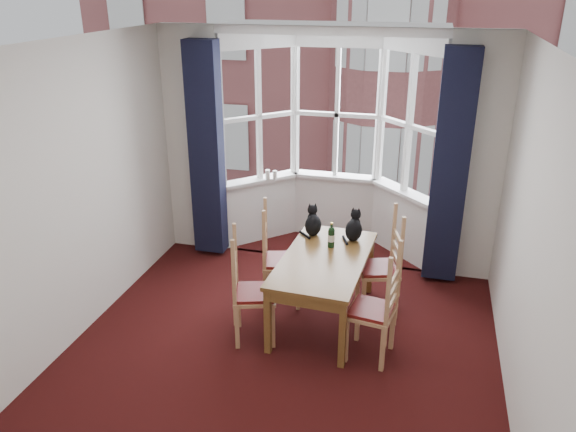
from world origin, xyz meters
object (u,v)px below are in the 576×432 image
(chair_right_far, at_px, (387,270))
(cat_right, at_px, (354,228))
(dining_table, at_px, (324,265))
(chair_left_far, at_px, (274,262))
(cat_left, at_px, (313,223))
(wine_bottle, at_px, (331,236))
(chair_right_near, at_px, (381,314))
(chair_left_near, at_px, (245,295))
(candle_tall, at_px, (268,175))
(candle_short, at_px, (275,175))

(chair_right_far, xyz_separation_m, cat_right, (-0.38, 0.13, 0.37))
(dining_table, xyz_separation_m, chair_left_far, (-0.59, 0.23, -0.16))
(cat_left, relative_size, wine_bottle, 1.25)
(chair_left_far, relative_size, chair_right_far, 1.00)
(chair_right_near, height_order, cat_left, cat_left)
(chair_right_far, relative_size, cat_right, 2.67)
(chair_left_near, height_order, candle_tall, candle_tall)
(chair_right_near, xyz_separation_m, candle_short, (-1.62, 2.24, 0.45))
(dining_table, xyz_separation_m, chair_right_near, (0.62, -0.50, -0.16))
(chair_right_near, relative_size, cat_right, 2.67)
(dining_table, relative_size, chair_left_far, 1.68)
(wine_bottle, bearing_deg, cat_left, 133.35)
(dining_table, xyz_separation_m, candle_tall, (-1.09, 1.71, 0.30))
(wine_bottle, height_order, candle_short, wine_bottle)
(dining_table, xyz_separation_m, candle_short, (-1.00, 1.74, 0.29))
(cat_right, relative_size, candle_tall, 2.71)
(dining_table, relative_size, candle_tall, 12.18)
(dining_table, relative_size, candle_short, 13.60)
(candle_tall, bearing_deg, candle_short, 18.65)
(chair_left_far, height_order, wine_bottle, wine_bottle)
(wine_bottle, xyz_separation_m, candle_short, (-1.02, 1.49, 0.09))
(wine_bottle, height_order, candle_tall, candle_tall)
(chair_left_near, bearing_deg, chair_right_near, -0.21)
(cat_left, relative_size, cat_right, 0.99)
(wine_bottle, bearing_deg, chair_left_far, -177.66)
(chair_right_near, bearing_deg, dining_table, 141.30)
(cat_right, bearing_deg, candle_tall, 136.84)
(chair_left_far, height_order, cat_left, cat_left)
(chair_left_near, bearing_deg, cat_left, 66.33)
(chair_right_near, relative_size, candle_short, 8.09)
(cat_right, xyz_separation_m, candle_short, (-1.21, 1.25, 0.08))
(wine_bottle, distance_m, candle_short, 1.81)
(candle_short, bearing_deg, chair_right_near, -54.15)
(chair_left_near, distance_m, wine_bottle, 1.08)
(chair_right_far, bearing_deg, candle_tall, 141.15)
(wine_bottle, bearing_deg, chair_right_far, 10.32)
(wine_bottle, distance_m, candle_tall, 1.83)
(chair_left_near, height_order, cat_left, cat_left)
(cat_left, distance_m, candle_tall, 1.48)
(chair_left_near, height_order, wine_bottle, wine_bottle)
(chair_left_near, relative_size, cat_left, 2.71)
(chair_right_near, distance_m, chair_right_far, 0.86)
(chair_right_near, bearing_deg, cat_left, 129.98)
(chair_left_near, height_order, chair_right_near, same)
(cat_right, bearing_deg, chair_right_near, -67.69)
(chair_left_far, relative_size, cat_left, 2.71)
(cat_right, bearing_deg, cat_left, 177.01)
(cat_left, bearing_deg, chair_left_near, -113.67)
(dining_table, height_order, chair_left_far, chair_left_far)
(chair_left_near, relative_size, chair_right_near, 1.00)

